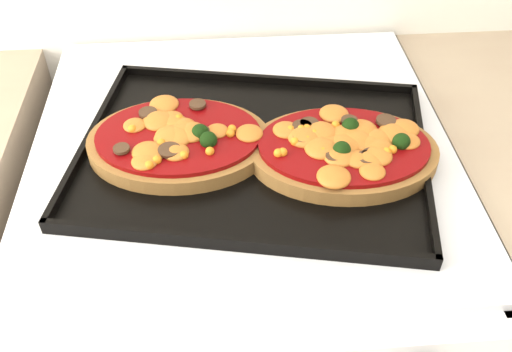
{
  "coord_description": "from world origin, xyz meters",
  "views": [
    {
      "loc": [
        0.01,
        1.08,
        1.42
      ],
      "look_at": [
        0.05,
        1.62,
        0.92
      ],
      "focal_mm": 40.0,
      "sensor_mm": 36.0,
      "label": 1
    }
  ],
  "objects_px": {
    "stove": "(246,322)",
    "pizza_right": "(343,149)",
    "baking_tray": "(253,150)",
    "pizza_left": "(179,139)"
  },
  "relations": [
    {
      "from": "pizza_right",
      "to": "pizza_left",
      "type": "bearing_deg",
      "value": 170.01
    },
    {
      "from": "pizza_right",
      "to": "baking_tray",
      "type": "bearing_deg",
      "value": 166.99
    },
    {
      "from": "stove",
      "to": "baking_tray",
      "type": "bearing_deg",
      "value": -67.03
    },
    {
      "from": "pizza_left",
      "to": "stove",
      "type": "bearing_deg",
      "value": 11.86
    },
    {
      "from": "stove",
      "to": "baking_tray",
      "type": "relative_size",
      "value": 1.97
    },
    {
      "from": "stove",
      "to": "pizza_left",
      "type": "distance_m",
      "value": 0.49
    },
    {
      "from": "stove",
      "to": "pizza_left",
      "type": "height_order",
      "value": "pizza_left"
    },
    {
      "from": "stove",
      "to": "pizza_right",
      "type": "height_order",
      "value": "pizza_right"
    },
    {
      "from": "baking_tray",
      "to": "pizza_right",
      "type": "xyz_separation_m",
      "value": [
        0.12,
        -0.03,
        0.02
      ]
    },
    {
      "from": "baking_tray",
      "to": "pizza_right",
      "type": "bearing_deg",
      "value": -1.63
    }
  ]
}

